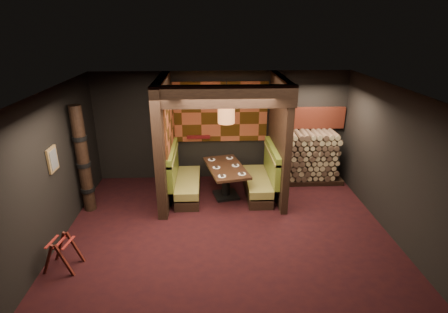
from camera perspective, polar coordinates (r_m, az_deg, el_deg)
floor at (r=7.23m, az=0.48°, el=-12.42°), size 6.50×5.50×0.02m
ceiling at (r=6.11m, az=0.57°, el=10.53°), size 6.50×5.50×0.02m
wall_back at (r=9.14m, az=-0.42°, el=4.95°), size 6.50×0.02×2.85m
wall_front at (r=4.16m, az=2.67°, el=-17.14°), size 6.50×0.02×2.85m
wall_left at (r=7.16m, az=-26.56°, el=-2.18°), size 0.02×5.50×2.85m
wall_right at (r=7.45m, az=26.42°, el=-1.26°), size 0.02×5.50×2.85m
partition_left at (r=8.14m, az=-9.67°, el=2.54°), size 0.20×2.20×2.85m
partition_right at (r=8.28m, az=8.91°, el=2.93°), size 0.15×2.10×2.85m
header_beam at (r=6.84m, az=0.02°, el=9.75°), size 2.85×0.18×0.44m
tapa_back_panel at (r=8.98m, az=-0.57°, el=7.28°), size 2.40×0.06×1.55m
tapa_side_panel at (r=8.16m, az=-8.87°, el=5.78°), size 0.04×1.85×1.45m
lacquer_shelf at (r=9.10m, az=-4.17°, el=3.22°), size 0.60×0.12×0.07m
booth_bench_left at (r=8.48m, az=-6.63°, el=-3.97°), size 0.68×1.60×1.14m
booth_bench_right at (r=8.55m, az=6.15°, el=-3.72°), size 0.68×1.60×1.14m
dining_table at (r=8.34m, az=0.33°, el=-3.16°), size 1.10×1.62×0.78m
place_settings at (r=8.24m, az=0.33°, el=-1.60°), size 0.85×1.27×0.03m
pendant_lamp at (r=7.77m, az=0.37°, el=7.10°), size 0.38×0.38×0.98m
framed_picture at (r=7.15m, az=-26.19°, el=-0.43°), size 0.05×0.36×0.46m
luggage_rack at (r=6.78m, az=-24.94°, el=-13.97°), size 0.64×0.49×0.63m
totem_column at (r=8.11m, az=-22.01°, el=-0.64°), size 0.31×0.31×2.40m
firewood_stack at (r=9.36m, az=13.81°, el=-0.09°), size 1.73×0.70×1.36m
mosaic_header at (r=9.37m, az=13.79°, el=6.13°), size 1.83×0.10×0.56m
bay_front_post at (r=8.54m, az=9.17°, el=3.49°), size 0.08×0.08×2.85m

